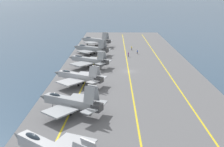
{
  "coord_description": "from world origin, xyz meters",
  "views": [
    {
      "loc": [
        -84.9,
        4.25,
        24.09
      ],
      "look_at": [
        -11.34,
        5.09,
        2.9
      ],
      "focal_mm": 45.0,
      "sensor_mm": 36.0,
      "label": 1
    }
  ],
  "objects_px": {
    "parked_jet_fifth": "(91,49)",
    "crew_purple_vest": "(128,54)",
    "parked_jet_second": "(70,102)",
    "parked_jet_fourth": "(88,60)",
    "crew_blue_vest": "(137,52)",
    "parked_jet_third": "(78,76)",
    "parked_jet_sixth": "(96,40)",
    "crew_yellow_vest": "(132,48)"
  },
  "relations": [
    {
      "from": "parked_jet_fourth",
      "to": "crew_purple_vest",
      "type": "xyz_separation_m",
      "value": [
        14.91,
        -14.0,
        -1.18
      ]
    },
    {
      "from": "parked_jet_fourth",
      "to": "parked_jet_third",
      "type": "bearing_deg",
      "value": 177.31
    },
    {
      "from": "parked_jet_fourth",
      "to": "crew_blue_vest",
      "type": "distance_m",
      "value": 26.99
    },
    {
      "from": "parked_jet_third",
      "to": "crew_purple_vest",
      "type": "bearing_deg",
      "value": -23.55
    },
    {
      "from": "parked_jet_second",
      "to": "crew_blue_vest",
      "type": "bearing_deg",
      "value": -17.26
    },
    {
      "from": "parked_jet_sixth",
      "to": "crew_yellow_vest",
      "type": "distance_m",
      "value": 18.95
    },
    {
      "from": "parked_jet_third",
      "to": "parked_jet_fifth",
      "type": "distance_m",
      "value": 38.71
    },
    {
      "from": "parked_jet_second",
      "to": "parked_jet_third",
      "type": "xyz_separation_m",
      "value": [
        18.45,
        0.71,
        -0.13
      ]
    },
    {
      "from": "parked_jet_fourth",
      "to": "crew_blue_vest",
      "type": "xyz_separation_m",
      "value": [
        20.23,
        -17.82,
        -1.27
      ]
    },
    {
      "from": "parked_jet_third",
      "to": "crew_blue_vest",
      "type": "distance_m",
      "value": 43.75
    },
    {
      "from": "parked_jet_second",
      "to": "crew_purple_vest",
      "type": "relative_size",
      "value": 8.24
    },
    {
      "from": "parked_jet_fourth",
      "to": "crew_blue_vest",
      "type": "relative_size",
      "value": 9.32
    },
    {
      "from": "crew_blue_vest",
      "to": "crew_yellow_vest",
      "type": "bearing_deg",
      "value": 12.93
    },
    {
      "from": "parked_jet_sixth",
      "to": "crew_blue_vest",
      "type": "xyz_separation_m",
      "value": [
        -17.8,
        -17.98,
        -1.74
      ]
    },
    {
      "from": "parked_jet_second",
      "to": "parked_jet_third",
      "type": "height_order",
      "value": "parked_jet_second"
    },
    {
      "from": "parked_jet_third",
      "to": "parked_jet_fifth",
      "type": "relative_size",
      "value": 0.95
    },
    {
      "from": "parked_jet_fifth",
      "to": "crew_purple_vest",
      "type": "xyz_separation_m",
      "value": [
        -4.52,
        -14.89,
        -1.29
      ]
    },
    {
      "from": "parked_jet_fifth",
      "to": "crew_blue_vest",
      "type": "relative_size",
      "value": 9.66
    },
    {
      "from": "parked_jet_third",
      "to": "crew_blue_vest",
      "type": "height_order",
      "value": "parked_jet_third"
    },
    {
      "from": "parked_jet_second",
      "to": "crew_purple_vest",
      "type": "bearing_deg",
      "value": -15.09
    },
    {
      "from": "parked_jet_fifth",
      "to": "parked_jet_second",
      "type": "bearing_deg",
      "value": -179.31
    },
    {
      "from": "parked_jet_second",
      "to": "parked_jet_fifth",
      "type": "distance_m",
      "value": 57.17
    },
    {
      "from": "parked_jet_fourth",
      "to": "crew_yellow_vest",
      "type": "relative_size",
      "value": 9.07
    },
    {
      "from": "parked_jet_fourth",
      "to": "crew_blue_vest",
      "type": "height_order",
      "value": "parked_jet_fourth"
    },
    {
      "from": "parked_jet_third",
      "to": "crew_yellow_vest",
      "type": "xyz_separation_m",
      "value": [
        47.53,
        -16.89,
        -1.35
      ]
    },
    {
      "from": "parked_jet_second",
      "to": "parked_jet_fourth",
      "type": "height_order",
      "value": "parked_jet_second"
    },
    {
      "from": "parked_jet_fourth",
      "to": "parked_jet_fifth",
      "type": "relative_size",
      "value": 0.96
    },
    {
      "from": "crew_purple_vest",
      "to": "crew_blue_vest",
      "type": "bearing_deg",
      "value": -35.65
    },
    {
      "from": "parked_jet_third",
      "to": "parked_jet_fifth",
      "type": "height_order",
      "value": "parked_jet_fifth"
    },
    {
      "from": "parked_jet_second",
      "to": "parked_jet_sixth",
      "type": "bearing_deg",
      "value": -0.03
    },
    {
      "from": "parked_jet_third",
      "to": "crew_blue_vest",
      "type": "bearing_deg",
      "value": -25.35
    },
    {
      "from": "parked_jet_second",
      "to": "crew_yellow_vest",
      "type": "bearing_deg",
      "value": -13.78
    },
    {
      "from": "parked_jet_fifth",
      "to": "parked_jet_sixth",
      "type": "relative_size",
      "value": 1.02
    },
    {
      "from": "parked_jet_fifth",
      "to": "crew_purple_vest",
      "type": "relative_size",
      "value": 8.84
    },
    {
      "from": "parked_jet_second",
      "to": "crew_blue_vest",
      "type": "relative_size",
      "value": 9.01
    },
    {
      "from": "parked_jet_second",
      "to": "parked_jet_fourth",
      "type": "distance_m",
      "value": 37.74
    },
    {
      "from": "parked_jet_fourth",
      "to": "parked_jet_sixth",
      "type": "height_order",
      "value": "parked_jet_sixth"
    },
    {
      "from": "parked_jet_fifth",
      "to": "crew_blue_vest",
      "type": "bearing_deg",
      "value": -87.53
    },
    {
      "from": "parked_jet_third",
      "to": "parked_jet_fourth",
      "type": "relative_size",
      "value": 0.98
    },
    {
      "from": "crew_blue_vest",
      "to": "crew_purple_vest",
      "type": "bearing_deg",
      "value": 144.35
    },
    {
      "from": "parked_jet_third",
      "to": "parked_jet_sixth",
      "type": "relative_size",
      "value": 0.97
    },
    {
      "from": "parked_jet_fourth",
      "to": "crew_yellow_vest",
      "type": "height_order",
      "value": "parked_jet_fourth"
    }
  ]
}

